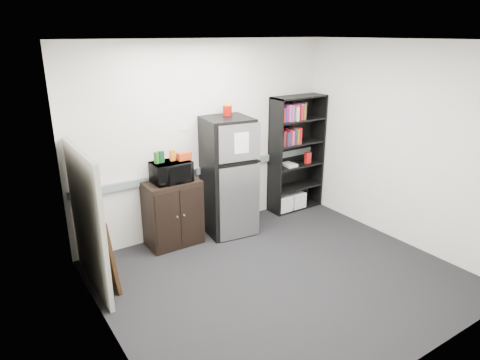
{
  "coord_description": "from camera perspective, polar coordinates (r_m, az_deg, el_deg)",
  "views": [
    {
      "loc": [
        -2.87,
        -3.44,
        2.78
      ],
      "look_at": [
        0.0,
        0.9,
        0.97
      ],
      "focal_mm": 32.0,
      "sensor_mm": 36.0,
      "label": 1
    }
  ],
  "objects": [
    {
      "name": "floor",
      "position": [
        5.27,
        5.49,
        -12.73
      ],
      "size": [
        4.0,
        4.0,
        0.0
      ],
      "primitive_type": "plane",
      "color": "black",
      "rests_on": "ground"
    },
    {
      "name": "wall_back",
      "position": [
        6.1,
        -4.47,
        5.57
      ],
      "size": [
        4.0,
        0.02,
        2.7
      ],
      "primitive_type": "cube",
      "color": "white",
      "rests_on": "floor"
    },
    {
      "name": "wall_right",
      "position": [
        6.13,
        20.69,
        4.45
      ],
      "size": [
        0.02,
        3.5,
        2.7
      ],
      "primitive_type": "cube",
      "color": "white",
      "rests_on": "floor"
    },
    {
      "name": "wall_left",
      "position": [
        3.83,
        -17.92,
        -3.73
      ],
      "size": [
        0.02,
        3.5,
        2.7
      ],
      "primitive_type": "cube",
      "color": "white",
      "rests_on": "floor"
    },
    {
      "name": "ceiling",
      "position": [
        4.48,
        6.63,
        18.04
      ],
      "size": [
        4.0,
        3.5,
        0.02
      ],
      "primitive_type": "cube",
      "color": "white",
      "rests_on": "wall_back"
    },
    {
      "name": "electrical_raceway",
      "position": [
        6.2,
        -4.22,
        1.47
      ],
      "size": [
        3.92,
        0.05,
        0.1
      ],
      "primitive_type": "cube",
      "color": "gray",
      "rests_on": "wall_back"
    },
    {
      "name": "wall_note",
      "position": [
        5.9,
        -7.48,
        6.98
      ],
      "size": [
        0.14,
        0.0,
        0.1
      ],
      "primitive_type": "cube",
      "color": "white",
      "rests_on": "wall_back"
    },
    {
      "name": "bookshelf",
      "position": [
        6.89,
        7.4,
        3.81
      ],
      "size": [
        0.9,
        0.34,
        1.85
      ],
      "color": "black",
      "rests_on": "floor"
    },
    {
      "name": "cubicle_partition",
      "position": [
        5.03,
        -19.7,
        -5.06
      ],
      "size": [
        0.06,
        1.3,
        1.62
      ],
      "color": "#9C988B",
      "rests_on": "floor"
    },
    {
      "name": "cabinet",
      "position": [
        5.88,
        -8.93,
        -4.36
      ],
      "size": [
        0.73,
        0.48,
        0.91
      ],
      "color": "black",
      "rests_on": "floor"
    },
    {
      "name": "microwave",
      "position": [
        5.66,
        -9.17,
        1.08
      ],
      "size": [
        0.5,
        0.34,
        0.28
      ],
      "primitive_type": "imported",
      "rotation": [
        0.0,
        0.0,
        0.01
      ],
      "color": "black",
      "rests_on": "cabinet"
    },
    {
      "name": "snack_box_a",
      "position": [
        5.57,
        -10.98,
        2.96
      ],
      "size": [
        0.08,
        0.07,
        0.15
      ],
      "primitive_type": "cube",
      "rotation": [
        0.0,
        0.0,
        0.32
      ],
      "color": "#1F5C1A",
      "rests_on": "microwave"
    },
    {
      "name": "snack_box_b",
      "position": [
        5.59,
        -10.48,
        3.05
      ],
      "size": [
        0.08,
        0.06,
        0.15
      ],
      "primitive_type": "cube",
      "rotation": [
        0.0,
        0.0,
        0.17
      ],
      "color": "#0B3318",
      "rests_on": "microwave"
    },
    {
      "name": "snack_box_c",
      "position": [
        5.65,
        -8.99,
        3.26
      ],
      "size": [
        0.07,
        0.05,
        0.14
      ],
      "primitive_type": "cube",
      "rotation": [
        0.0,
        0.0,
        -0.03
      ],
      "color": "#CB6A13",
      "rests_on": "microwave"
    },
    {
      "name": "snack_bag",
      "position": [
        5.67,
        -7.46,
        3.18
      ],
      "size": [
        0.18,
        0.1,
        0.1
      ],
      "primitive_type": "cube",
      "rotation": [
        0.0,
        0.0,
        0.01
      ],
      "color": "#C33A13",
      "rests_on": "microwave"
    },
    {
      "name": "refrigerator",
      "position": [
        6.04,
        -1.68,
        0.45
      ],
      "size": [
        0.71,
        0.74,
        1.69
      ],
      "rotation": [
        0.0,
        0.0,
        -0.13
      ],
      "color": "black",
      "rests_on": "floor"
    },
    {
      "name": "coffee_can",
      "position": [
        5.96,
        -1.7,
        9.44
      ],
      "size": [
        0.13,
        0.13,
        0.18
      ],
      "color": "#9A0C07",
      "rests_on": "refrigerator"
    },
    {
      "name": "framed_poster",
      "position": [
        5.17,
        -17.71,
        -8.62
      ],
      "size": [
        0.13,
        0.7,
        0.89
      ],
      "rotation": [
        0.0,
        -0.1,
        0.0
      ],
      "color": "black",
      "rests_on": "floor"
    }
  ]
}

